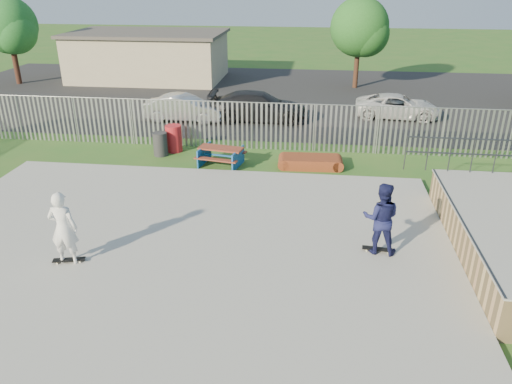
# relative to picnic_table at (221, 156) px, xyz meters

# --- Properties ---
(ground) EXTENTS (120.00, 120.00, 0.00)m
(ground) POSITION_rel_picnic_table_xyz_m (-0.06, -6.90, -0.37)
(ground) COLOR #2C6121
(ground) RESTS_ON ground
(concrete_slab) EXTENTS (15.00, 12.00, 0.15)m
(concrete_slab) POSITION_rel_picnic_table_xyz_m (-0.06, -6.90, -0.29)
(concrete_slab) COLOR #A1A19B
(concrete_slab) RESTS_ON ground
(fence) EXTENTS (26.04, 16.02, 2.00)m
(fence) POSITION_rel_picnic_table_xyz_m (0.94, -2.31, 0.63)
(fence) COLOR gray
(fence) RESTS_ON ground
(picnic_table) EXTENTS (1.93, 1.69, 0.72)m
(picnic_table) POSITION_rel_picnic_table_xyz_m (0.00, 0.00, 0.00)
(picnic_table) COLOR maroon
(picnic_table) RESTS_ON ground
(funbox) EXTENTS (2.11, 1.12, 0.41)m
(funbox) POSITION_rel_picnic_table_xyz_m (3.47, 0.19, -0.16)
(funbox) COLOR maroon
(funbox) RESTS_ON ground
(trash_bin_red) EXTENTS (0.67, 0.67, 1.12)m
(trash_bin_red) POSITION_rel_picnic_table_xyz_m (-2.25, 1.37, 0.19)
(trash_bin_red) COLOR #AE1A21
(trash_bin_red) RESTS_ON ground
(trash_bin_grey) EXTENTS (0.58, 0.58, 0.97)m
(trash_bin_grey) POSITION_rel_picnic_table_xyz_m (-2.67, 0.80, 0.12)
(trash_bin_grey) COLOR #2A2A2D
(trash_bin_grey) RESTS_ON ground
(parking_lot) EXTENTS (40.00, 18.00, 0.02)m
(parking_lot) POSITION_rel_picnic_table_xyz_m (-0.06, 12.10, -0.36)
(parking_lot) COLOR black
(parking_lot) RESTS_ON ground
(car_silver) EXTENTS (4.01, 1.48, 1.31)m
(car_silver) POSITION_rel_picnic_table_xyz_m (-2.96, 5.93, 0.31)
(car_silver) COLOR silver
(car_silver) RESTS_ON parking_lot
(car_dark) EXTENTS (5.04, 2.23, 1.44)m
(car_dark) POSITION_rel_picnic_table_xyz_m (0.73, 6.45, 0.37)
(car_dark) COLOR black
(car_dark) RESTS_ON parking_lot
(car_white) EXTENTS (4.41, 2.27, 1.19)m
(car_white) POSITION_rel_picnic_table_xyz_m (7.75, 7.80, 0.25)
(car_white) COLOR silver
(car_white) RESTS_ON parking_lot
(building) EXTENTS (10.40, 6.40, 3.20)m
(building) POSITION_rel_picnic_table_xyz_m (-8.06, 16.10, 1.24)
(building) COLOR #B4A98A
(building) RESTS_ON ground
(tree_left) EXTENTS (3.61, 3.61, 5.57)m
(tree_left) POSITION_rel_picnic_table_xyz_m (-16.34, 13.49, 3.38)
(tree_left) COLOR #3E2119
(tree_left) RESTS_ON ground
(tree_mid) EXTENTS (3.62, 3.62, 5.58)m
(tree_mid) POSITION_rel_picnic_table_xyz_m (6.03, 14.97, 3.39)
(tree_mid) COLOR #42271A
(tree_mid) RESTS_ON ground
(skateboard_a) EXTENTS (0.82, 0.29, 0.08)m
(skateboard_a) POSITION_rel_picnic_table_xyz_m (5.38, -6.22, -0.18)
(skateboard_a) COLOR black
(skateboard_a) RESTS_ON concrete_slab
(skateboard_b) EXTENTS (0.82, 0.38, 0.08)m
(skateboard_b) POSITION_rel_picnic_table_xyz_m (-2.50, -7.72, -0.18)
(skateboard_b) COLOR black
(skateboard_b) RESTS_ON concrete_slab
(skater_navy) EXTENTS (1.02, 0.84, 1.95)m
(skater_navy) POSITION_rel_picnic_table_xyz_m (5.38, -6.22, 0.76)
(skater_navy) COLOR #161944
(skater_navy) RESTS_ON concrete_slab
(skater_white) EXTENTS (0.74, 0.51, 1.95)m
(skater_white) POSITION_rel_picnic_table_xyz_m (-2.50, -7.72, 0.76)
(skater_white) COLOR white
(skater_white) RESTS_ON concrete_slab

